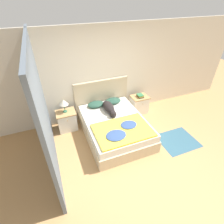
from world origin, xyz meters
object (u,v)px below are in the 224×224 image
at_px(book_stack, 140,96).
at_px(pillow_right, 113,101).
at_px(bed, 115,127).
at_px(dog, 109,108).
at_px(table_lamp, 64,103).
at_px(nightstand_left, 67,120).
at_px(nightstand_right, 139,104).
at_px(pillow_left, 96,104).

bearing_deg(book_stack, pillow_right, 175.85).
relative_size(bed, dog, 2.41).
distance_m(pillow_right, table_lamp, 1.39).
distance_m(nightstand_left, dog, 1.19).
height_order(nightstand_right, table_lamp, table_lamp).
distance_m(pillow_left, pillow_right, 0.51).
xyz_separation_m(nightstand_left, pillow_right, (1.36, 0.05, 0.29)).
xyz_separation_m(nightstand_left, nightstand_right, (2.21, 0.00, 0.00)).
bearing_deg(pillow_left, nightstand_right, -2.20).
bearing_deg(table_lamp, nightstand_left, -90.00).
bearing_deg(dog, nightstand_left, 163.93).
relative_size(bed, nightstand_left, 3.55).
bearing_deg(pillow_left, table_lamp, -178.36).
bearing_deg(pillow_right, nightstand_left, -177.80).
bearing_deg(pillow_left, dog, -55.57).
bearing_deg(bed, nightstand_right, 32.76).
relative_size(nightstand_left, nightstand_right, 1.00).
bearing_deg(table_lamp, pillow_right, 1.02).
relative_size(pillow_left, dog, 0.57).
distance_m(bed, table_lamp, 1.45).
relative_size(bed, book_stack, 8.90).
distance_m(nightstand_right, pillow_right, 0.90).
distance_m(pillow_left, dog, 0.45).
relative_size(nightstand_left, pillow_left, 1.18).
xyz_separation_m(dog, book_stack, (1.11, 0.31, -0.02)).
xyz_separation_m(nightstand_left, pillow_left, (0.85, 0.05, 0.29)).
distance_m(bed, dog, 0.53).
bearing_deg(table_lamp, bed, -33.77).
bearing_deg(pillow_right, nightstand_right, -3.52).
bearing_deg(nightstand_left, table_lamp, 90.00).
xyz_separation_m(pillow_right, table_lamp, (-1.36, -0.02, 0.26)).
xyz_separation_m(pillow_left, pillow_right, (0.51, 0.00, 0.00)).
bearing_deg(nightstand_right, bed, -147.24).
xyz_separation_m(nightstand_right, dog, (-1.11, -0.32, 0.33)).
relative_size(nightstand_left, dog, 0.68).
height_order(nightstand_right, book_stack, book_stack).
bearing_deg(book_stack, bed, -147.58).
bearing_deg(nightstand_left, pillow_left, 3.52).
bearing_deg(nightstand_left, pillow_right, 2.20).
bearing_deg(pillow_right, book_stack, -4.15).
xyz_separation_m(nightstand_right, table_lamp, (-2.21, 0.03, 0.55)).
distance_m(nightstand_right, pillow_left, 1.39).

